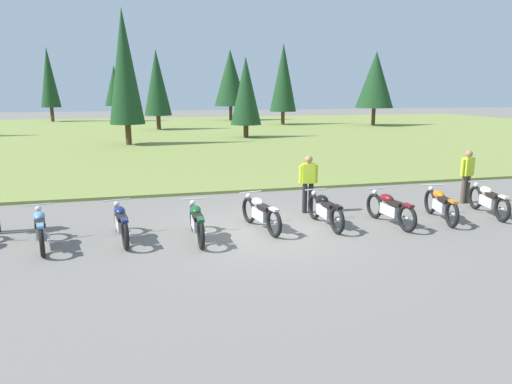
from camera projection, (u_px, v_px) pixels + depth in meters
name	position (u px, v px, depth m)	size (l,w,h in m)	color
ground_plane	(262.00, 232.00, 11.67)	(140.00, 140.00, 0.00)	slate
grass_moorland	(178.00, 134.00, 36.82)	(80.00, 44.00, 0.10)	olive
forest_treeline	(181.00, 78.00, 42.01)	(42.59, 26.55, 8.31)	#47331E
motorcycle_sky_blue	(40.00, 229.00, 10.46)	(0.72, 2.07, 0.88)	black
motorcycle_navy	(121.00, 223.00, 10.91)	(0.66, 2.09, 0.88)	black
motorcycle_british_green	(197.00, 222.00, 10.99)	(0.62, 2.10, 0.88)	black
motorcycle_silver	(261.00, 213.00, 11.80)	(0.74, 2.07, 0.88)	black
motorcycle_black	(325.00, 210.00, 12.10)	(0.62, 2.10, 0.88)	black
motorcycle_maroon	(390.00, 208.00, 12.23)	(0.62, 2.10, 0.88)	black
motorcycle_orange	(441.00, 204.00, 12.65)	(0.69, 2.08, 0.88)	black
motorcycle_cream	(488.00, 200.00, 13.16)	(0.65, 2.08, 0.88)	black
rider_in_hivis_vest	(467.00, 173.00, 14.46)	(0.54, 0.30, 1.67)	#4C4233
rider_near_row_end	(308.00, 181.00, 13.30)	(0.55, 0.27, 1.67)	black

